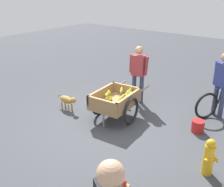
% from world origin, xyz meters
% --- Properties ---
extents(ground_plane, '(24.00, 24.00, 0.00)m').
position_xyz_m(ground_plane, '(0.00, 0.00, 0.00)').
color(ground_plane, '#3D3F44').
extents(fruit_cart, '(1.72, 1.00, 0.73)m').
position_xyz_m(fruit_cart, '(-0.41, -0.16, 0.44)').
color(fruit_cart, '#937047').
rests_on(fruit_cart, ground).
extents(vendor_person, '(0.23, 0.54, 1.53)m').
position_xyz_m(vendor_person, '(-1.54, -0.28, 0.91)').
color(vendor_person, '#333851').
rests_on(vendor_person, ground).
extents(bicycle, '(1.48, 0.86, 0.85)m').
position_xyz_m(bicycle, '(-2.16, 1.76, 0.35)').
color(bicycle, black).
rests_on(bicycle, ground).
extents(cyclist_person, '(0.34, 0.49, 1.56)m').
position_xyz_m(cyclist_person, '(-2.03, 1.69, 0.93)').
color(cyclist_person, '#333851').
rests_on(cyclist_person, ground).
extents(dog, '(0.20, 0.67, 0.40)m').
position_xyz_m(dog, '(-0.03, -1.40, 0.27)').
color(dog, '#AD7A38').
rests_on(dog, ground).
extents(fire_hydrant, '(0.25, 0.25, 0.67)m').
position_xyz_m(fire_hydrant, '(0.21, 2.26, 0.33)').
color(fire_hydrant, gold).
rests_on(fire_hydrant, ground).
extents(plastic_bucket, '(0.27, 0.27, 0.27)m').
position_xyz_m(plastic_bucket, '(-1.02, 1.61, 0.13)').
color(plastic_bucket, '#B21E1E').
rests_on(plastic_bucket, ground).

